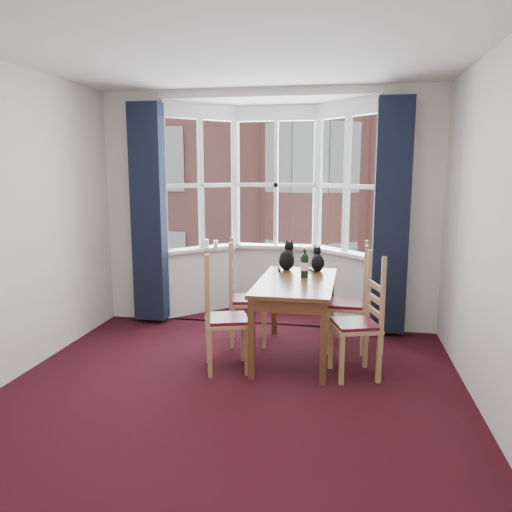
% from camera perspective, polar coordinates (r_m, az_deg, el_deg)
% --- Properties ---
extents(floor, '(4.50, 4.50, 0.00)m').
position_cam_1_polar(floor, '(4.18, -3.69, -16.81)').
color(floor, black).
rests_on(floor, ground).
extents(ceiling, '(4.50, 4.50, 0.00)m').
position_cam_1_polar(ceiling, '(3.85, -4.19, 23.75)').
color(ceiling, white).
rests_on(ceiling, floor).
extents(wall_right, '(0.00, 4.50, 4.50)m').
position_cam_1_polar(wall_right, '(3.82, 26.65, 1.68)').
color(wall_right, silver).
rests_on(wall_right, floor).
extents(wall_near, '(4.00, 0.00, 4.00)m').
position_cam_1_polar(wall_near, '(1.71, -22.47, -6.88)').
color(wall_near, silver).
rests_on(wall_near, floor).
extents(wall_back_pier_left, '(0.70, 0.12, 2.80)m').
position_cam_1_polar(wall_back_pier_left, '(6.42, -13.47, 5.33)').
color(wall_back_pier_left, silver).
rests_on(wall_back_pier_left, floor).
extents(wall_back_pier_right, '(0.70, 0.12, 2.80)m').
position_cam_1_polar(wall_back_pier_right, '(5.94, 17.28, 4.82)').
color(wall_back_pier_right, silver).
rests_on(wall_back_pier_right, floor).
extents(bay_window, '(2.76, 0.94, 2.80)m').
position_cam_1_polar(bay_window, '(6.46, 1.98, 5.62)').
color(bay_window, white).
rests_on(bay_window, floor).
extents(curtain_left, '(0.38, 0.22, 2.60)m').
position_cam_1_polar(curtain_left, '(6.17, -12.15, 4.74)').
color(curtain_left, black).
rests_on(curtain_left, floor).
extents(curtain_right, '(0.38, 0.22, 2.60)m').
position_cam_1_polar(curtain_right, '(5.74, 15.20, 4.26)').
color(curtain_right, black).
rests_on(curtain_right, floor).
extents(dining_table, '(0.77, 1.40, 0.79)m').
position_cam_1_polar(dining_table, '(5.01, 4.60, -3.92)').
color(dining_table, brown).
rests_on(dining_table, floor).
extents(chair_left_near, '(0.51, 0.52, 0.92)m').
position_cam_1_polar(chair_left_near, '(4.72, -4.47, -7.45)').
color(chair_left_near, tan).
rests_on(chair_left_near, floor).
extents(chair_left_far, '(0.47, 0.48, 0.92)m').
position_cam_1_polar(chair_left_far, '(5.42, -1.87, -5.16)').
color(chair_left_far, tan).
rests_on(chair_left_far, floor).
extents(chair_right_near, '(0.51, 0.52, 0.92)m').
position_cam_1_polar(chair_right_near, '(4.68, 12.31, -7.80)').
color(chair_right_near, tan).
rests_on(chair_right_near, floor).
extents(chair_right_far, '(0.42, 0.44, 0.92)m').
position_cam_1_polar(chair_right_far, '(5.32, 11.32, -5.62)').
color(chair_right_far, tan).
rests_on(chair_right_far, floor).
extents(cat_left, '(0.22, 0.27, 0.33)m').
position_cam_1_polar(cat_left, '(5.49, 3.56, -0.27)').
color(cat_left, black).
rests_on(cat_left, dining_table).
extents(cat_right, '(0.18, 0.22, 0.28)m').
position_cam_1_polar(cat_right, '(5.46, 7.06, -0.60)').
color(cat_right, black).
rests_on(cat_right, dining_table).
extents(wine_bottle, '(0.08, 0.08, 0.31)m').
position_cam_1_polar(wine_bottle, '(5.11, 5.56, -0.96)').
color(wine_bottle, black).
rests_on(wine_bottle, dining_table).
extents(candle_tall, '(0.06, 0.06, 0.11)m').
position_cam_1_polar(candle_tall, '(6.54, -5.70, 1.44)').
color(candle_tall, white).
rests_on(candle_tall, bay_window).
extents(candle_short, '(0.06, 0.06, 0.10)m').
position_cam_1_polar(candle_short, '(6.54, -4.63, 1.39)').
color(candle_short, white).
rests_on(candle_short, bay_window).
extents(street, '(80.00, 80.00, 0.00)m').
position_cam_1_polar(street, '(36.74, 8.40, -2.69)').
color(street, '#333335').
rests_on(street, ground).
extents(tenement_building, '(18.40, 7.80, 15.20)m').
position_cam_1_polar(tenement_building, '(17.66, 7.19, 8.83)').
color(tenement_building, '#A25D53').
rests_on(tenement_building, street).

